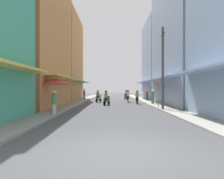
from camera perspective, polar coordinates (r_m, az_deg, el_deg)
ground_plane at (r=26.36m, az=0.38°, el=-3.58°), size 107.73×107.73×0.00m
sidewalk_left at (r=26.69m, az=-9.25°, el=-3.41°), size 1.63×56.97×0.12m
sidewalk_right at (r=26.77m, az=9.97°, el=-3.40°), size 1.63×56.97×0.12m
building_left_mid at (r=21.85m, az=-22.27°, el=12.64°), size 7.05×11.08×12.93m
building_left_far at (r=31.95m, az=-14.85°, el=8.46°), size 7.05×9.95×12.67m
building_right_mid at (r=24.27m, az=21.13°, el=15.22°), size 7.05×12.22×16.09m
building_right_far at (r=34.36m, az=14.33°, el=7.82°), size 7.05×9.29×12.60m
motorbike_orange at (r=32.61m, az=-4.15°, el=-1.61°), size 0.67×1.77×1.58m
motorbike_blue at (r=32.71m, az=3.87°, el=-1.61°), size 0.63×1.79×1.58m
motorbike_black at (r=23.69m, az=6.94°, el=-2.31°), size 0.55×1.81×1.58m
motorbike_green at (r=21.56m, az=-1.62°, el=-2.56°), size 0.77×1.73×1.58m
motorbike_red at (r=39.48m, az=3.79°, el=-1.58°), size 0.68×1.77×0.96m
motorbike_silver at (r=26.28m, az=-3.92°, el=-2.06°), size 0.76×1.74×1.58m
motorbike_maroon at (r=26.44m, az=4.41°, el=-2.05°), size 0.55×1.81×1.58m
pedestrian_midway at (r=32.88m, az=-7.87°, el=-1.12°), size 0.44×0.44×1.74m
pedestrian_crossing at (r=22.64m, az=11.22°, el=-1.81°), size 0.44×0.44×1.69m
pedestrian_far at (r=13.81m, az=-16.02°, el=-3.17°), size 0.44×0.44×1.67m
pedestrian_foreground at (r=29.07m, az=9.69°, el=-1.44°), size 0.44×0.44×1.61m
vendor_umbrella at (r=16.06m, az=-15.83°, el=2.23°), size 2.28×2.28×2.55m
utility_pole at (r=17.01m, az=13.95°, el=5.93°), size 0.20×1.20×6.74m
street_sign_no_entry at (r=18.01m, az=12.76°, el=0.10°), size 0.07×0.60×2.65m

